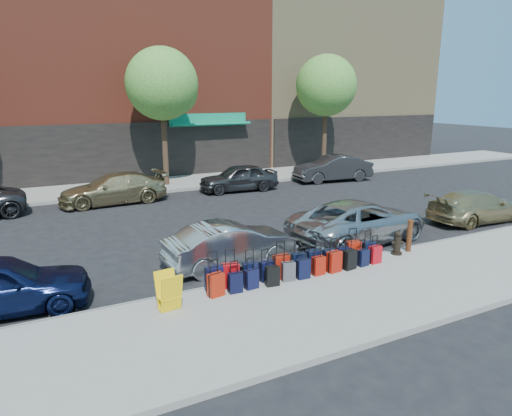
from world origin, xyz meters
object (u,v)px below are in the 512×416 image
bollard (409,235)px  car_near_2 (359,221)px  tree_center (165,86)px  car_near_1 (231,244)px  display_rack (169,292)px  car_far_2 (239,178)px  suitcase_front_5 (298,263)px  fire_hydrant (397,243)px  car_far_1 (113,189)px  car_far_3 (333,168)px  tree_right (328,87)px  car_near_3 (478,206)px

bollard → car_near_2: (-0.44, 1.90, 0.05)m
tree_center → car_near_1: 13.49m
bollard → display_rack: (-7.93, -0.49, -0.08)m
display_rack → car_far_2: bearing=52.2°
suitcase_front_5 → fire_hydrant: 3.57m
tree_center → car_far_1: size_ratio=1.49×
display_rack → car_far_1: car_far_1 is taller
display_rack → car_far_3: (13.50, 12.07, 0.16)m
tree_center → display_rack: tree_center is taller
tree_right → display_rack: tree_right is taller
fire_hydrant → car_near_2: (0.08, 1.94, 0.23)m
bollard → fire_hydrant: bearing=-175.9°
car_near_3 → car_far_3: 9.87m
suitcase_front_5 → car_near_3: car_near_3 is taller
tree_right → fire_hydrant: bearing=-117.6°
car_near_3 → car_far_3: car_far_3 is taller
car_far_1 → car_far_2: bearing=87.2°
tree_center → car_near_3: tree_center is taller
fire_hydrant → tree_center: bearing=120.9°
fire_hydrant → car_near_2: bearing=106.7°
bollard → car_far_3: bearing=64.3°
tree_right → bollard: bearing=-116.0°
car_near_1 → car_near_3: car_near_1 is taller
tree_right → car_near_2: size_ratio=1.39×
car_near_1 → car_far_2: car_far_2 is taller
display_rack → car_near_2: (7.49, 2.39, 0.13)m
tree_right → car_near_2: tree_right is taller
tree_right → car_far_1: bearing=-169.1°
suitcase_front_5 → tree_center: bearing=97.4°
tree_right → car_far_1: (-13.97, -2.69, -4.70)m
tree_center → car_far_2: 6.21m
display_rack → car_far_3: 18.11m
display_rack → car_near_2: 7.86m
suitcase_front_5 → car_far_3: 15.05m
car_far_3 → car_near_3: bearing=6.9°
suitcase_front_5 → display_rack: suitcase_front_5 is taller
display_rack → car_near_1: (2.58, 2.29, 0.06)m
display_rack → car_near_3: 13.54m
car_near_1 → tree_right: bearing=-48.1°
car_near_3 → car_far_1: bearing=54.1°
tree_center → car_near_1: size_ratio=1.82×
tree_center → bollard: bearing=-76.1°
suitcase_front_5 → car_near_1: (-1.26, 1.76, 0.21)m
tree_center → suitcase_front_5: 15.10m
bollard → display_rack: bollard is taller
bollard → tree_right: bearing=64.0°
fire_hydrant → car_near_3: size_ratio=0.17×
suitcase_front_5 → fire_hydrant: size_ratio=1.27×
car_far_1 → tree_right: bearing=98.6°
suitcase_front_5 → fire_hydrant: bearing=8.4°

